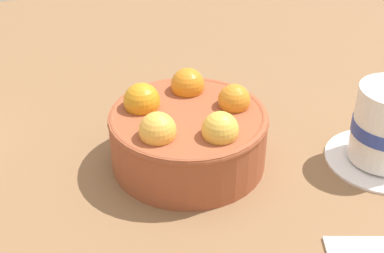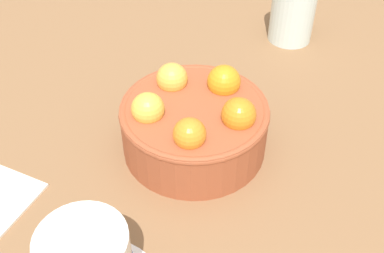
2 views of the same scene
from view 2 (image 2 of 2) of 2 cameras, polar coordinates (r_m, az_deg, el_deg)
name	(u,v)px [view 2 (image 2 of 2)]	position (r cm, az deg, el deg)	size (l,w,h in cm)	color
ground_plane	(194,157)	(58.94, 0.26, -3.67)	(118.41, 108.66, 3.58)	brown
terracotta_bowl	(195,123)	(55.07, 0.31, 0.48)	(17.07, 17.07, 8.86)	#9E4C2D
water_glass	(293,11)	(76.59, 11.95, 13.30)	(6.73, 6.73, 9.42)	silver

